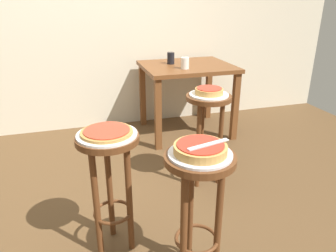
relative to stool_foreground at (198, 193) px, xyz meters
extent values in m
plane|color=brown|center=(-0.37, 0.76, -0.53)|extent=(6.00, 6.00, 0.00)
cylinder|color=#5B3319|center=(0.00, 0.00, 0.19)|extent=(0.34, 0.34, 0.03)
cylinder|color=#5B3319|center=(0.00, 0.11, -0.18)|extent=(0.04, 0.04, 0.70)
cylinder|color=#5B3319|center=(-0.09, -0.05, -0.18)|extent=(0.04, 0.04, 0.70)
cylinder|color=#5B3319|center=(0.09, -0.05, -0.18)|extent=(0.04, 0.04, 0.70)
torus|color=#5B3319|center=(0.00, 0.00, -0.28)|extent=(0.23, 0.23, 0.02)
cylinder|color=silver|center=(0.00, 0.00, 0.22)|extent=(0.30, 0.30, 0.01)
cylinder|color=tan|center=(0.00, 0.00, 0.24)|extent=(0.25, 0.25, 0.04)
cylinder|color=red|center=(0.00, 0.00, 0.26)|extent=(0.22, 0.22, 0.01)
cylinder|color=#5B3319|center=(-0.39, 0.35, 0.19)|extent=(0.34, 0.34, 0.03)
cylinder|color=#5B3319|center=(-0.39, 0.46, -0.18)|extent=(0.04, 0.04, 0.70)
cylinder|color=#5B3319|center=(-0.48, 0.30, -0.18)|extent=(0.04, 0.04, 0.70)
cylinder|color=#5B3319|center=(-0.30, 0.30, -0.18)|extent=(0.04, 0.04, 0.70)
torus|color=#5B3319|center=(-0.39, 0.35, -0.28)|extent=(0.23, 0.23, 0.02)
cylinder|color=silver|center=(-0.39, 0.35, 0.22)|extent=(0.32, 0.32, 0.01)
cylinder|color=#B78442|center=(-0.39, 0.35, 0.23)|extent=(0.28, 0.28, 0.01)
cylinder|color=#B23823|center=(-0.39, 0.35, 0.24)|extent=(0.24, 0.24, 0.01)
cylinder|color=#5B3319|center=(0.43, 0.87, 0.19)|extent=(0.34, 0.34, 0.03)
cylinder|color=#5B3319|center=(0.43, 0.98, -0.18)|extent=(0.04, 0.04, 0.70)
cylinder|color=#5B3319|center=(0.33, 0.82, -0.18)|extent=(0.04, 0.04, 0.70)
cylinder|color=#5B3319|center=(0.52, 0.82, -0.18)|extent=(0.04, 0.04, 0.70)
torus|color=#5B3319|center=(0.43, 0.87, -0.28)|extent=(0.23, 0.23, 0.02)
cylinder|color=white|center=(0.43, 0.87, 0.22)|extent=(0.29, 0.29, 0.01)
cylinder|color=tan|center=(0.43, 0.87, 0.24)|extent=(0.21, 0.21, 0.04)
cylinder|color=red|center=(0.43, 0.87, 0.26)|extent=(0.18, 0.18, 0.01)
cube|color=brown|center=(0.63, 1.91, 0.21)|extent=(0.92, 0.78, 0.04)
cube|color=brown|center=(0.22, 1.57, -0.17)|extent=(0.06, 0.06, 0.71)
cube|color=brown|center=(1.04, 1.57, -0.17)|extent=(0.06, 0.06, 0.71)
cube|color=brown|center=(0.22, 2.25, -0.17)|extent=(0.06, 0.06, 0.71)
cube|color=brown|center=(1.04, 2.25, -0.17)|extent=(0.06, 0.06, 0.71)
cylinder|color=silver|center=(0.54, 1.73, 0.28)|extent=(0.08, 0.08, 0.11)
cylinder|color=black|center=(0.48, 2.00, 0.29)|extent=(0.08, 0.08, 0.12)
cylinder|color=white|center=(0.64, 1.94, 0.26)|extent=(0.04, 0.04, 0.07)
cube|color=silver|center=(0.03, -0.02, 0.27)|extent=(0.22, 0.07, 0.01)
camera|label=1|loc=(-0.52, -1.22, 0.90)|focal=34.17mm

